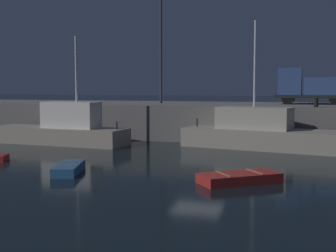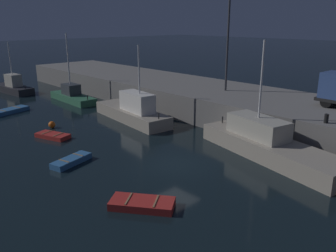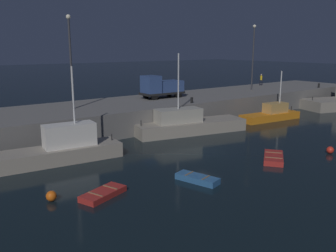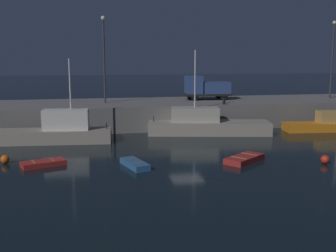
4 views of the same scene
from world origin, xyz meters
name	(u,v)px [view 1 (image 1 of 4)]	position (x,y,z in m)	size (l,w,h in m)	color
ground_plane	(198,161)	(0.00, 0.00, 0.00)	(320.00, 320.00, 0.00)	black
pier_quay	(233,120)	(0.00, 12.33, 1.22)	(76.41, 9.92, 2.44)	slate
fishing_trawler_red	(62,130)	(-10.05, 4.37, 0.93)	(9.65, 3.47, 6.94)	gray
fishing_boat_blue	(270,134)	(3.25, 5.63, 0.88)	(11.59, 5.28, 7.71)	gray
dinghy_red_small	(69,168)	(-4.71, -4.79, 0.20)	(1.72, 2.95, 0.43)	#2D6099
rowboat_blue_far	(239,178)	(2.75, -4.94, 0.19)	(3.35, 2.99, 0.43)	#B22823
lamp_post_west	(161,38)	(-5.64, 12.27, 7.51)	(0.44, 0.44, 8.78)	#38383D
utility_truck	(310,87)	(5.54, 13.22, 3.74)	(5.26, 2.22, 2.66)	black
bollard_central	(316,102)	(5.89, 8.12, 2.74)	(0.28, 0.28, 0.61)	black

